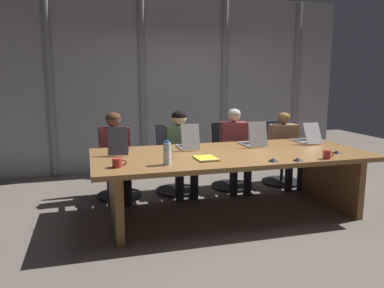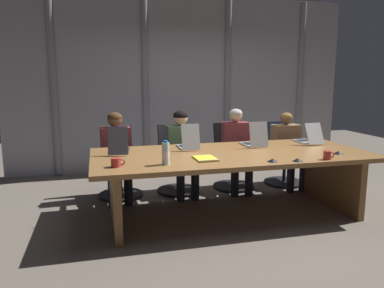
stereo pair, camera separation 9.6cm
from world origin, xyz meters
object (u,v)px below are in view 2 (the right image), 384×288
object	(u,v)px
coffee_mug_near	(116,162)
person_right_mid	(288,146)
coffee_mug_far	(328,155)
laptop_left_mid	(188,144)
spiral_notepad	(205,158)
conference_mic_left_side	(298,160)
laptop_left_end	(119,147)
office_chair_right_mid	(283,161)
laptop_center	(254,141)
conference_mic_middle	(273,160)
person_center	(237,145)
conference_mic_right_side	(338,152)
office_chair_center	(232,164)
person_left_mid	(182,147)
person_left_end	(117,151)
office_chair_left_end	(119,171)
laptop_right_mid	(308,139)
water_bottle_primary	(166,154)
office_chair_left_mid	(177,167)

from	to	relation	value
coffee_mug_near	person_right_mid	bearing A→B (deg)	26.70
person_right_mid	coffee_mug_far	bearing A→B (deg)	-13.59
laptop_left_mid	spiral_notepad	xyz separation A→B (m)	(0.03, -0.65, -0.05)
coffee_mug_near	conference_mic_left_side	size ratio (longest dim) A/B	1.26
laptop_left_mid	person_right_mid	size ratio (longest dim) A/B	0.39
laptop_left_end	office_chair_right_mid	bearing A→B (deg)	-65.89
spiral_notepad	coffee_mug_far	bearing A→B (deg)	-16.19
laptop_center	conference_mic_middle	distance (m)	0.92
person_center	conference_mic_left_side	world-z (taller)	person_center
person_right_mid	conference_mic_right_side	world-z (taller)	person_right_mid
office_chair_center	conference_mic_right_side	distance (m)	1.68
laptop_left_mid	person_left_mid	distance (m)	0.56
laptop_left_end	person_left_end	bearing A→B (deg)	8.14
laptop_left_mid	person_left_end	xyz separation A→B (m)	(-0.84, 0.53, -0.15)
laptop_left_end	office_chair_right_mid	size ratio (longest dim) A/B	0.54
conference_mic_left_side	office_chair_center	bearing A→B (deg)	93.24
laptop_center	office_chair_left_end	world-z (taller)	laptop_center
laptop_right_mid	person_center	xyz separation A→B (m)	(-0.80, 0.54, -0.15)
coffee_mug_near	person_left_mid	bearing A→B (deg)	53.61
conference_mic_middle	conference_mic_right_side	size ratio (longest dim) A/B	1.00
laptop_right_mid	conference_mic_right_side	distance (m)	0.75
coffee_mug_near	conference_mic_left_side	distance (m)	1.86
office_chair_center	person_right_mid	size ratio (longest dim) A/B	0.86
office_chair_right_mid	water_bottle_primary	bearing A→B (deg)	-57.25
water_bottle_primary	coffee_mug_far	xyz separation A→B (m)	(1.72, -0.19, -0.07)
coffee_mug_near	office_chair_left_end	bearing A→B (deg)	85.82
laptop_left_mid	office_chair_right_mid	world-z (taller)	laptop_left_mid
spiral_notepad	person_right_mid	bearing A→B (deg)	34.32
laptop_left_end	person_center	xyz separation A→B (m)	(1.68, 0.58, -0.15)
office_chair_center	water_bottle_primary	world-z (taller)	water_bottle_primary
office_chair_left_end	conference_mic_left_side	distance (m)	2.45
person_center	spiral_notepad	world-z (taller)	person_center
person_left_end	coffee_mug_near	xyz separation A→B (m)	(-0.07, -1.30, 0.14)
laptop_left_end	spiral_notepad	size ratio (longest dim) A/B	1.62
laptop_left_end	person_left_end	distance (m)	0.60
office_chair_left_end	conference_mic_left_side	size ratio (longest dim) A/B	8.59
coffee_mug_near	conference_mic_middle	world-z (taller)	coffee_mug_near
person_left_end	person_center	world-z (taller)	person_center
office_chair_center	coffee_mug_far	distance (m)	1.78
office_chair_center	person_left_mid	bearing A→B (deg)	-84.67
coffee_mug_far	laptop_left_end	bearing A→B (deg)	156.46
laptop_left_mid	conference_mic_left_side	bearing A→B (deg)	-134.41
laptop_center	laptop_right_mid	distance (m)	0.79
laptop_right_mid	laptop_center	bearing A→B (deg)	92.56
laptop_right_mid	office_chair_right_mid	bearing A→B (deg)	-1.16
laptop_right_mid	office_chair_left_end	world-z (taller)	laptop_right_mid
laptop_left_mid	office_chair_center	xyz separation A→B (m)	(0.84, 0.69, -0.46)
laptop_center	laptop_right_mid	world-z (taller)	laptop_center
laptop_left_mid	office_chair_left_mid	size ratio (longest dim) A/B	0.46
conference_mic_left_side	person_center	bearing A→B (deg)	93.38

